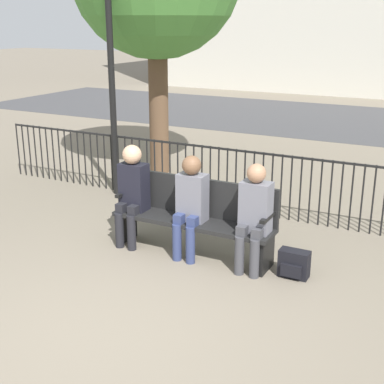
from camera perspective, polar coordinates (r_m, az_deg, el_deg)
ground_plane at (r=5.18m, az=-10.03°, el=-14.19°), size 80.00×80.00×0.00m
park_bench at (r=6.45m, az=0.34°, el=-2.33°), size 2.02×0.45×0.92m
seated_person_0 at (r=6.68m, az=-6.41°, el=0.32°), size 0.34×0.39×1.28m
seated_person_1 at (r=6.28m, az=-0.16°, el=-0.96°), size 0.34×0.39×1.25m
seated_person_2 at (r=5.97m, az=6.64°, el=-2.15°), size 0.34×0.39×1.25m
backpack at (r=6.08m, az=10.81°, el=-7.57°), size 0.33×0.21×0.31m
fence_railing at (r=7.84m, az=5.67°, el=1.69°), size 9.01×0.03×0.95m
lamp_post at (r=8.51m, az=-8.79°, el=16.49°), size 0.28×0.28×3.90m
street_surface at (r=15.90m, az=17.36°, el=7.16°), size 24.00×6.00×0.01m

